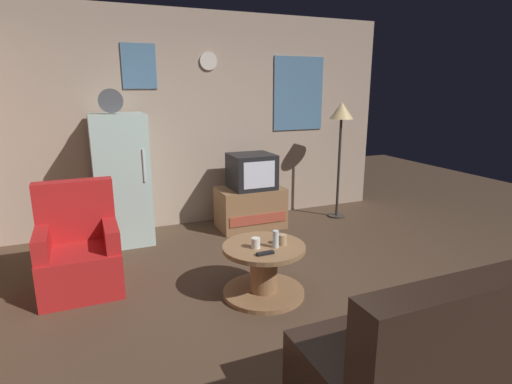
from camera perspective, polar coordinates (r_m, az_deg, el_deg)
The scene contains 13 objects.
ground_plane at distance 3.67m, azimuth 4.20°, elevation -14.88°, with size 12.00×12.00×0.00m, color #4C3828.
wall_with_art at distance 5.51m, azimuth -7.24°, elevation 9.78°, with size 5.20×0.12×2.71m.
fridge at distance 5.00m, azimuth -18.11°, elevation 1.70°, with size 0.60×0.62×1.77m.
tv_stand at distance 5.36m, azimuth -0.79°, elevation -2.18°, with size 0.84×0.53×0.52m.
crt_tv at distance 5.25m, azimuth -0.61°, elevation 2.90°, with size 0.54×0.51×0.44m.
standing_lamp at distance 5.73m, azimuth 11.70°, elevation 9.76°, with size 0.32×0.32×1.59m.
coffee_table at distance 3.67m, azimuth 1.08°, elevation -10.74°, with size 0.72×0.72×0.46m.
wine_glass at distance 3.51m, azimuth 2.73°, elevation -6.52°, with size 0.05×0.05×0.15m, color silver.
mug_ceramic_white at distance 3.51m, azimuth -0.04°, elevation -7.06°, with size 0.08×0.08×0.09m, color silver.
mug_ceramic_tan at distance 3.59m, azimuth 3.68°, elevation -6.58°, with size 0.08×0.08×0.09m, color tan.
remote_control at distance 3.39m, azimuth 1.27°, elevation -8.46°, with size 0.15×0.04×0.02m, color black.
armchair at distance 4.08m, azimuth -23.23°, elevation -7.67°, with size 0.68×0.68×0.96m.
couch at distance 2.76m, azimuth 25.74°, elevation -19.60°, with size 1.70×0.80×0.92m.
Camera 1 is at (-1.48, -2.84, 1.79)m, focal length 28.94 mm.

